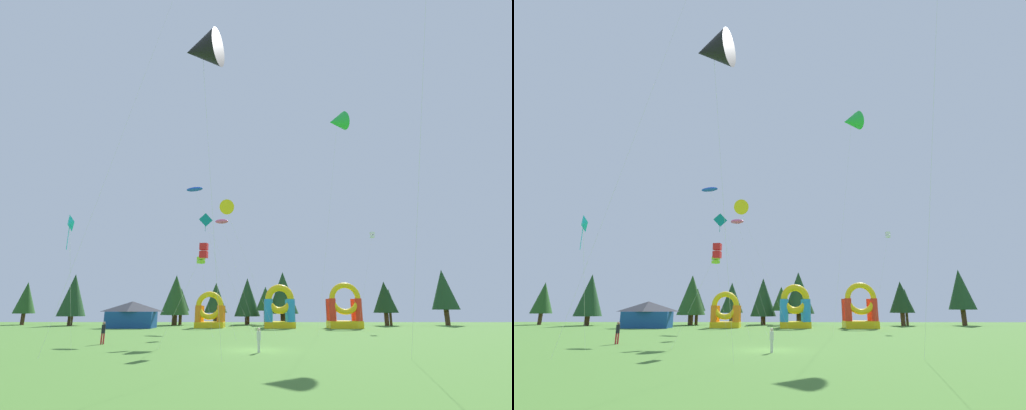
% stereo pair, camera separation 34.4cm
% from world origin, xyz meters
% --- Properties ---
extents(ground_plane, '(120.00, 120.00, 0.00)m').
position_xyz_m(ground_plane, '(0.00, 0.00, 0.00)').
color(ground_plane, '#47752D').
extents(kite_cyan_diamond, '(0.89, 3.36, 9.22)m').
position_xyz_m(kite_cyan_diamond, '(-13.33, -3.44, 8.70)').
color(kite_cyan_diamond, '#19B7CC').
rests_on(kite_cyan_diamond, ground_plane).
extents(kite_yellow_delta, '(7.00, 3.49, 15.24)m').
position_xyz_m(kite_yellow_delta, '(-3.59, 11.89, 14.22)').
color(kite_yellow_delta, yellow).
rests_on(kite_yellow_delta, ground_plane).
extents(kite_black_delta, '(2.38, 5.82, 18.19)m').
position_xyz_m(kite_black_delta, '(-2.94, -11.39, 17.11)').
color(kite_black_delta, black).
rests_on(kite_black_delta, ground_plane).
extents(kite_green_delta, '(3.41, 9.12, 24.87)m').
position_xyz_m(kite_green_delta, '(9.28, 9.14, 23.60)').
color(kite_green_delta, green).
rests_on(kite_green_delta, ground_plane).
extents(kite_white_box, '(3.75, 1.13, 14.58)m').
position_xyz_m(kite_white_box, '(18.11, 28.28, 14.08)').
color(kite_white_box, white).
rests_on(kite_white_box, ground_plane).
extents(kite_teal_diamond, '(4.20, 1.89, 12.75)m').
position_xyz_m(kite_teal_diamond, '(-5.54, 10.26, 12.13)').
color(kite_teal_diamond, '#0C7F7A').
rests_on(kite_teal_diamond, ground_plane).
extents(kite_lime_box, '(2.37, 2.18, 8.87)m').
position_xyz_m(kite_lime_box, '(-6.54, 14.63, 8.46)').
color(kite_lime_box, '#8CD826').
rests_on(kite_lime_box, ground_plane).
extents(kite_blue_parafoil, '(8.91, 1.93, 18.53)m').
position_xyz_m(kite_blue_parafoil, '(-8.15, 17.34, 18.11)').
color(kite_blue_parafoil, blue).
rests_on(kite_blue_parafoil, ground_plane).
extents(kite_pink_parafoil, '(6.99, 5.43, 17.32)m').
position_xyz_m(kite_pink_parafoil, '(-5.77, 30.08, 16.73)').
color(kite_pink_parafoil, '#EA599E').
rests_on(kite_pink_parafoil, ground_plane).
extents(kite_red_box, '(3.63, 0.73, 8.05)m').
position_xyz_m(kite_red_box, '(-4.18, 0.46, 7.45)').
color(kite_red_box, red).
rests_on(kite_red_box, ground_plane).
extents(person_far_side, '(0.38, 0.38, 1.66)m').
position_xyz_m(person_far_side, '(0.24, -1.68, 0.98)').
color(person_far_side, silver).
rests_on(person_far_side, ground_plane).
extents(person_midfield, '(0.39, 0.39, 1.85)m').
position_xyz_m(person_midfield, '(-13.24, 4.56, 1.10)').
color(person_midfield, '#B21E26').
rests_on(person_midfield, ground_plane).
extents(inflatable_blue_arch, '(4.86, 4.74, 6.73)m').
position_xyz_m(inflatable_blue_arch, '(3.60, 32.86, 2.55)').
color(inflatable_blue_arch, yellow).
rests_on(inflatable_blue_arch, ground_plane).
extents(inflatable_orange_dome, '(5.12, 3.83, 6.95)m').
position_xyz_m(inflatable_orange_dome, '(13.81, 31.74, 2.57)').
color(inflatable_orange_dome, yellow).
rests_on(inflatable_orange_dome, ground_plane).
extents(inflatable_red_slide, '(4.60, 3.86, 5.64)m').
position_xyz_m(inflatable_red_slide, '(-7.58, 33.14, 2.03)').
color(inflatable_red_slide, yellow).
rests_on(inflatable_red_slide, ground_plane).
extents(festival_tent, '(7.33, 3.60, 4.09)m').
position_xyz_m(festival_tent, '(-19.96, 32.31, 2.04)').
color(festival_tent, '#19478C').
rests_on(festival_tent, ground_plane).
extents(tree_row_0, '(3.91, 3.91, 8.00)m').
position_xyz_m(tree_row_0, '(-44.93, 44.88, 5.00)').
color(tree_row_0, '#4C331E').
rests_on(tree_row_0, ground_plane).
extents(tree_row_1, '(4.91, 4.91, 9.22)m').
position_xyz_m(tree_row_1, '(-33.94, 41.09, 5.40)').
color(tree_row_1, '#4C331E').
rests_on(tree_row_1, ground_plane).
extents(tree_row_2, '(5.32, 5.32, 9.21)m').
position_xyz_m(tree_row_2, '(-15.47, 43.26, 5.49)').
color(tree_row_2, '#4C331E').
rests_on(tree_row_2, ground_plane).
extents(tree_row_3, '(3.36, 3.36, 6.73)m').
position_xyz_m(tree_row_3, '(-14.68, 44.68, 4.57)').
color(tree_row_3, '#4C331E').
rests_on(tree_row_3, ground_plane).
extents(tree_row_4, '(4.35, 4.35, 7.77)m').
position_xyz_m(tree_row_4, '(-7.85, 43.55, 4.94)').
color(tree_row_4, '#4C331E').
rests_on(tree_row_4, ground_plane).
extents(tree_row_5, '(4.99, 4.99, 8.76)m').
position_xyz_m(tree_row_5, '(-1.93, 45.47, 5.12)').
color(tree_row_5, '#4C331E').
rests_on(tree_row_5, ground_plane).
extents(tree_row_6, '(3.64, 3.64, 6.99)m').
position_xyz_m(tree_row_6, '(1.58, 42.83, 4.73)').
color(tree_row_6, '#4C331E').
rests_on(tree_row_6, ground_plane).
extents(tree_row_7, '(5.80, 5.80, 9.78)m').
position_xyz_m(tree_row_7, '(4.90, 43.57, 5.87)').
color(tree_row_7, '#4C331E').
rests_on(tree_row_7, ground_plane).
extents(tree_row_8, '(4.44, 4.44, 7.82)m').
position_xyz_m(tree_row_8, '(23.47, 41.23, 4.98)').
color(tree_row_8, '#4C331E').
rests_on(tree_row_8, ground_plane).
extents(tree_row_9, '(2.60, 2.60, 6.58)m').
position_xyz_m(tree_row_9, '(24.81, 42.98, 4.41)').
color(tree_row_9, '#4C331E').
rests_on(tree_row_9, ground_plane).
extents(tree_row_10, '(4.83, 4.83, 10.13)m').
position_xyz_m(tree_row_10, '(35.12, 42.65, 6.40)').
color(tree_row_10, '#4C331E').
rests_on(tree_row_10, ground_plane).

